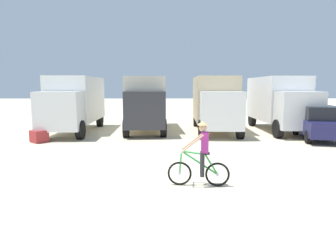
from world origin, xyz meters
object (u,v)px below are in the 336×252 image
Objects in this scene: box_truck_cream_rv at (145,101)px; sedan_parked at (318,123)px; box_truck_white_box at (75,101)px; box_truck_avon_van at (279,101)px; cyclist_orange_shirt at (201,156)px; supply_crate at (39,136)px; box_truck_tan_camper at (215,101)px.

box_truck_cream_rv is 1.54× the size of sedan_parked.
sedan_parked is at bearing -20.86° from box_truck_cream_rv.
box_truck_avon_van is at bearing 1.41° from box_truck_white_box.
sedan_parked is (0.86, -3.17, -0.99)m from box_truck_avon_van.
box_truck_avon_van reaches higher than cyclist_orange_shirt.
box_truck_tan_camper is at bearing 21.41° from supply_crate.
supply_crate is at bearing -158.59° from box_truck_tan_camper.
box_truck_tan_camper is 9.01× the size of supply_crate.
box_truck_cream_rv is 1.01× the size of box_truck_avon_van.
box_truck_white_box is 8.93× the size of supply_crate.
box_truck_avon_van is at bearing -2.42° from box_truck_cream_rv.
box_truck_white_box and box_truck_avon_van have the same top height.
box_truck_white_box is 13.83m from sedan_parked.
box_truck_tan_camper is 5.85m from sedan_parked.
box_truck_white_box is 3.73× the size of cyclist_orange_shirt.
sedan_parked is 10.07m from cyclist_orange_shirt.
supply_crate is at bearing -177.43° from sedan_parked.
box_truck_tan_camper is 10.53m from cyclist_orange_shirt.
cyclist_orange_shirt is (-7.00, -7.24, -0.04)m from sedan_parked.
box_truck_white_box is 12.05m from cyclist_orange_shirt.
box_truck_avon_van is (4.05, 0.15, 0.00)m from box_truck_tan_camper.
box_truck_avon_van is 12.13m from cyclist_orange_shirt.
box_truck_tan_camper is (4.35, -0.50, 0.00)m from box_truck_cream_rv.
sedan_parked is at bearing -11.98° from box_truck_white_box.
box_truck_cream_rv is at bearing 173.41° from box_truck_tan_camper.
box_truck_cream_rv is 3.78× the size of cyclist_orange_shirt.
box_truck_white_box and box_truck_tan_camper have the same top height.
box_truck_tan_camper is at bearing -177.91° from box_truck_avon_van.
box_truck_white_box is 4.28m from box_truck_cream_rv.
box_truck_avon_van reaches higher than supply_crate.
box_truck_cream_rv is 1.00× the size of box_truck_tan_camper.
box_truck_avon_van is 8.93× the size of supply_crate.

